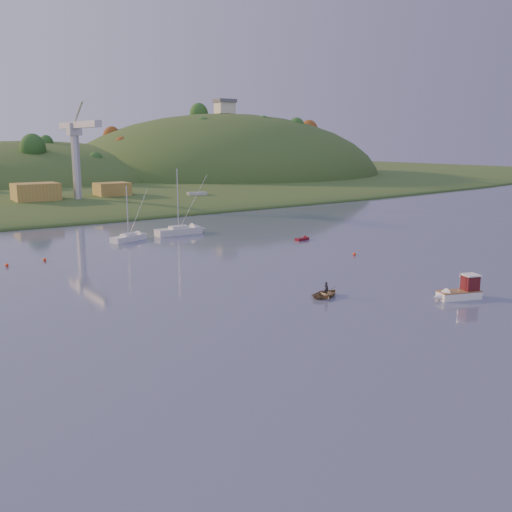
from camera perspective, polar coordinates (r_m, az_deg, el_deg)
ground at (r=58.48m, az=20.20°, el=-7.13°), size 500.00×500.00×0.00m
shore_slope at (r=202.19m, az=-21.80°, el=5.55°), size 640.00×150.00×7.00m
hill_center at (r=248.13m, az=-22.00°, el=6.48°), size 140.00×120.00×36.00m
hill_right at (r=267.11m, az=-3.07°, el=7.58°), size 150.00×130.00×60.00m
hilltop_house at (r=266.96m, az=-3.15°, el=14.75°), size 9.00×7.00×6.45m
hillside_trees at (r=221.63m, az=-23.02°, el=5.90°), size 280.00×50.00×32.00m
wharf at (r=162.23m, az=-16.51°, el=5.06°), size 42.00×16.00×2.40m
shed_west at (r=159.23m, az=-21.15°, el=5.95°), size 11.00×8.00×4.80m
shed_east at (r=166.49m, az=-14.18°, el=6.44°), size 9.00×7.00×4.00m
dock_crane at (r=157.00m, az=-17.47°, el=10.66°), size 3.20×28.00×20.30m
fishing_boat at (r=69.65m, az=19.40°, el=-3.43°), size 6.15×3.66×3.75m
sailboat_near at (r=106.54m, az=-12.63°, el=1.85°), size 7.52×4.68×10.03m
sailboat_far at (r=112.06m, az=-7.75°, el=2.55°), size 9.18×2.77×12.72m
canoe at (r=67.29m, az=7.04°, el=-3.74°), size 4.27×3.40×0.79m
paddler at (r=67.19m, az=7.04°, el=-3.43°), size 0.47×0.62×1.55m
red_tender at (r=105.40m, az=4.85°, el=1.74°), size 3.37×1.53×1.11m
work_vessel at (r=167.65m, az=-5.91°, el=5.65°), size 13.69×7.57×3.33m
buoy_1 at (r=91.97m, az=9.81°, el=0.19°), size 0.50×0.50×0.50m
buoy_2 at (r=90.13m, az=-23.65°, el=-0.84°), size 0.50×0.50×0.50m
buoy_3 at (r=92.04m, az=-20.39°, el=-0.35°), size 0.50×0.50×0.50m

